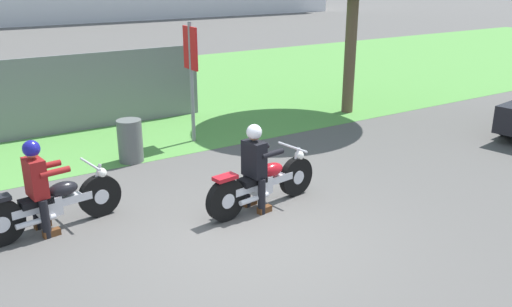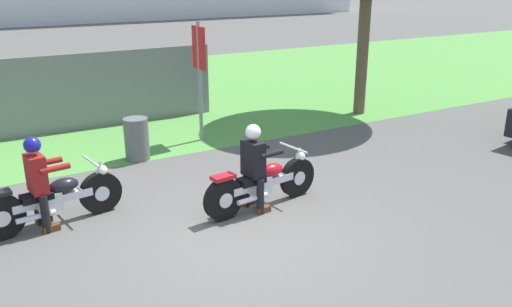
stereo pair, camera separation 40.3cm
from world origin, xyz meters
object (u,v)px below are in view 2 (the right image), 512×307
object	(u,v)px
motorcycle_follow	(53,200)
rider_follow	(38,176)
motorcycle_lead	(263,184)
sign_banner	(199,63)
rider_lead	(254,161)
trash_can	(137,139)

from	to	relation	value
motorcycle_follow	rider_follow	size ratio (longest dim) A/B	1.50
motorcycle_lead	sign_banner	world-z (taller)	sign_banner
motorcycle_follow	rider_follow	bearing A→B (deg)	179.19
rider_lead	motorcycle_follow	distance (m)	3.04
rider_follow	trash_can	size ratio (longest dim) A/B	1.66
rider_lead	trash_can	distance (m)	3.37
motorcycle_follow	rider_follow	world-z (taller)	rider_follow
rider_follow	rider_lead	bearing A→B (deg)	-26.12
motorcycle_lead	motorcycle_follow	size ratio (longest dim) A/B	1.02
rider_lead	sign_banner	bearing A→B (deg)	70.28
motorcycle_lead	motorcycle_follow	bearing A→B (deg)	153.88
trash_can	sign_banner	distance (m)	2.16
motorcycle_lead	rider_follow	world-z (taller)	rider_follow
motorcycle_lead	trash_can	world-z (taller)	motorcycle_lead
motorcycle_lead	rider_follow	distance (m)	3.34
motorcycle_follow	trash_can	world-z (taller)	motorcycle_follow
rider_lead	sign_banner	xyz separation A→B (m)	(0.80, 3.78, 0.90)
rider_follow	trash_can	distance (m)	3.14
sign_banner	motorcycle_lead	bearing A→B (deg)	-99.52
rider_lead	rider_follow	xyz separation A→B (m)	(-3.00, 0.99, -0.00)
rider_lead	rider_follow	world-z (taller)	rider_lead
rider_lead	sign_banner	world-z (taller)	sign_banner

